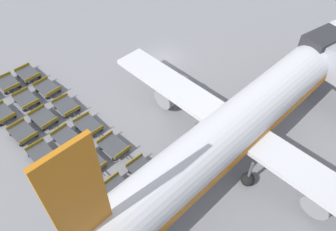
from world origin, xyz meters
TOP-DOWN VIEW (x-y plane):
  - ground_plane at (0.00, 0.00)m, footprint 500.00×500.00m
  - airplane at (14.32, -3.34)m, footprint 28.28×36.43m
  - baggage_dolly_row_near_col_b at (-2.71, -18.06)m, footprint 3.29×2.06m
  - baggage_dolly_row_near_col_c at (0.90, -17.50)m, footprint 3.28×2.04m
  - baggage_dolly_row_near_col_d at (4.30, -17.26)m, footprint 3.25×1.96m
  - baggage_dolly_row_near_col_e at (7.92, -16.83)m, footprint 3.31×2.12m
  - baggage_dolly_row_near_col_f at (11.62, -16.44)m, footprint 3.25×1.97m
  - baggage_dolly_row_mid_a_col_a at (-6.65, -15.86)m, footprint 3.24×1.94m
  - baggage_dolly_row_mid_a_col_b at (-3.07, -15.44)m, footprint 3.26×1.98m
  - baggage_dolly_row_mid_a_col_c at (0.43, -15.24)m, footprint 3.29×2.05m
  - baggage_dolly_row_mid_a_col_d at (4.06, -14.73)m, footprint 3.30×2.11m
  - baggage_dolly_row_mid_a_col_e at (7.63, -14.47)m, footprint 3.27×2.01m
  - baggage_dolly_row_mid_a_col_f at (11.51, -14.19)m, footprint 3.26×1.98m
  - baggage_dolly_row_mid_b_col_a at (-6.79, -13.60)m, footprint 3.27×2.00m
  - baggage_dolly_row_mid_b_col_b at (-3.30, -13.04)m, footprint 3.30×2.12m
  - baggage_dolly_row_mid_b_col_c at (0.38, -12.82)m, footprint 3.25×1.95m
  - baggage_dolly_row_mid_b_col_d at (4.03, -12.51)m, footprint 3.25×1.95m
  - baggage_dolly_row_mid_b_col_e at (7.55, -12.08)m, footprint 3.29×2.05m
  - baggage_dolly_row_mid_b_col_f at (11.26, -11.64)m, footprint 3.25×1.95m
  - stand_guidance_stripe at (13.16, -10.86)m, footprint 3.03×38.11m

SIDE VIEW (x-z plane):
  - ground_plane at x=0.00m, z-range 0.00..0.00m
  - stand_guidance_stripe at x=13.16m, z-range 0.00..0.01m
  - baggage_dolly_row_near_col_b at x=-2.71m, z-range 0.02..0.94m
  - baggage_dolly_row_near_col_c at x=0.90m, z-range 0.02..0.94m
  - baggage_dolly_row_near_col_d at x=4.30m, z-range 0.02..0.94m
  - baggage_dolly_row_near_col_e at x=7.92m, z-range 0.02..0.94m
  - baggage_dolly_row_near_col_f at x=11.62m, z-range 0.02..0.94m
  - baggage_dolly_row_mid_a_col_a at x=-6.65m, z-range 0.02..0.94m
  - baggage_dolly_row_mid_a_col_b at x=-3.07m, z-range 0.02..0.94m
  - baggage_dolly_row_mid_a_col_c at x=0.43m, z-range 0.02..0.94m
  - baggage_dolly_row_mid_a_col_d at x=4.06m, z-range 0.02..0.94m
  - baggage_dolly_row_mid_a_col_e at x=7.63m, z-range 0.02..0.94m
  - baggage_dolly_row_mid_a_col_f at x=11.51m, z-range 0.02..0.94m
  - baggage_dolly_row_mid_b_col_a at x=-6.79m, z-range 0.02..0.94m
  - baggage_dolly_row_mid_b_col_b at x=-3.30m, z-range 0.02..0.94m
  - baggage_dolly_row_mid_b_col_c at x=0.38m, z-range 0.02..0.94m
  - baggage_dolly_row_mid_b_col_d at x=4.03m, z-range 0.02..0.94m
  - baggage_dolly_row_mid_b_col_e at x=7.55m, z-range 0.02..0.94m
  - baggage_dolly_row_mid_b_col_f at x=11.26m, z-range 0.02..0.94m
  - airplane at x=14.32m, z-range -2.84..9.90m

